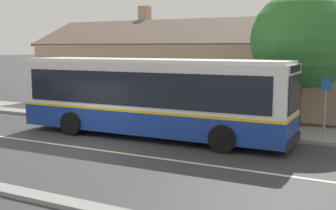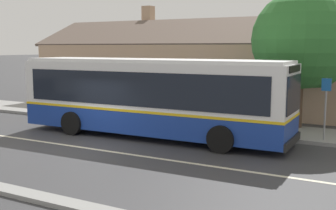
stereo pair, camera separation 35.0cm
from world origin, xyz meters
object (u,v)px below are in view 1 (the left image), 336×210
at_px(bench_by_building, 88,106).
at_px(bench_down_street, 151,112).
at_px(bus_stop_sign, 325,101).
at_px(transit_bus, 151,95).
at_px(street_tree_primary, 303,44).
at_px(bike_rack, 48,101).

xyz_separation_m(bench_by_building, bench_down_street, (4.14, -0.46, 0.01)).
distance_m(bench_by_building, bus_stop_sign, 12.28).
bearing_deg(transit_bus, bench_by_building, 151.91).
bearing_deg(bus_stop_sign, bench_down_street, 176.67).
distance_m(transit_bus, street_tree_primary, 7.14).
bearing_deg(street_tree_primary, bench_down_street, -165.07).
distance_m(transit_bus, bench_by_building, 6.51).
relative_size(bus_stop_sign, bike_rack, 2.07).
bearing_deg(bus_stop_sign, transit_bus, -162.28).
relative_size(street_tree_primary, bike_rack, 5.34).
relative_size(bench_by_building, street_tree_primary, 0.25).
bearing_deg(bench_down_street, street_tree_primary, 14.93).
height_order(street_tree_primary, bus_stop_sign, street_tree_primary).
distance_m(bench_down_street, street_tree_primary, 7.72).
distance_m(transit_bus, bike_rack, 8.77).
distance_m(street_tree_primary, bus_stop_sign, 3.44).
relative_size(bench_by_building, bus_stop_sign, 0.65).
height_order(bench_by_building, bike_rack, bench_by_building).
bearing_deg(bench_down_street, bus_stop_sign, -3.33).
distance_m(bench_down_street, bike_rack, 6.76).
bearing_deg(bench_down_street, bench_by_building, 173.72).
distance_m(bench_by_building, bench_down_street, 4.17).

